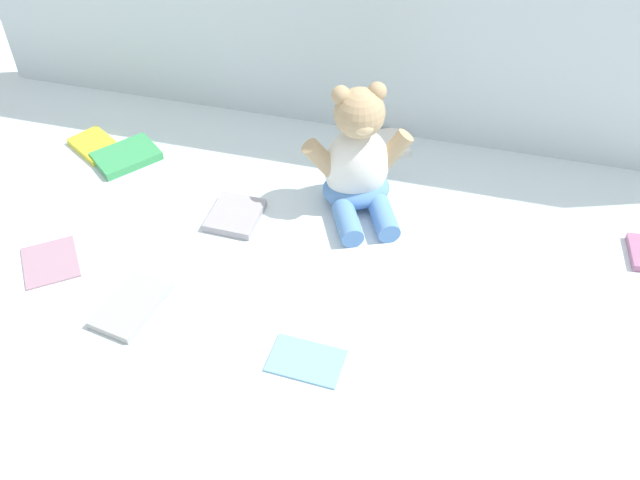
{
  "coord_description": "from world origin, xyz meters",
  "views": [
    {
      "loc": [
        0.22,
        -0.92,
        0.93
      ],
      "look_at": [
        0.01,
        -0.1,
        0.1
      ],
      "focal_mm": 39.71,
      "sensor_mm": 36.0,
      "label": 1
    }
  ],
  "objects_px": {
    "book_case_0": "(235,215)",
    "book_case_1": "(380,145)",
    "teddy_bear": "(358,163)",
    "book_case_7": "(306,360)",
    "book_case_4": "(131,305)",
    "book_case_3": "(50,261)",
    "book_case_6": "(126,156)",
    "book_case_5": "(95,146)"
  },
  "relations": [
    {
      "from": "book_case_4",
      "to": "book_case_3",
      "type": "bearing_deg",
      "value": 172.46
    },
    {
      "from": "book_case_1",
      "to": "book_case_3",
      "type": "relative_size",
      "value": 1.02
    },
    {
      "from": "book_case_1",
      "to": "book_case_4",
      "type": "bearing_deg",
      "value": -59.61
    },
    {
      "from": "book_case_3",
      "to": "book_case_6",
      "type": "xyz_separation_m",
      "value": [
        0.0,
        0.31,
        0.01
      ]
    },
    {
      "from": "book_case_3",
      "to": "book_case_6",
      "type": "height_order",
      "value": "book_case_6"
    },
    {
      "from": "book_case_3",
      "to": "book_case_4",
      "type": "height_order",
      "value": "book_case_4"
    },
    {
      "from": "book_case_1",
      "to": "book_case_6",
      "type": "height_order",
      "value": "book_case_6"
    },
    {
      "from": "teddy_bear",
      "to": "book_case_5",
      "type": "height_order",
      "value": "teddy_bear"
    },
    {
      "from": "teddy_bear",
      "to": "book_case_7",
      "type": "height_order",
      "value": "teddy_bear"
    },
    {
      "from": "book_case_4",
      "to": "book_case_7",
      "type": "xyz_separation_m",
      "value": [
        0.32,
        -0.03,
        -0.0
      ]
    },
    {
      "from": "book_case_0",
      "to": "book_case_3",
      "type": "bearing_deg",
      "value": -143.78
    },
    {
      "from": "book_case_4",
      "to": "book_case_7",
      "type": "bearing_deg",
      "value": 4.12
    },
    {
      "from": "book_case_1",
      "to": "book_case_3",
      "type": "height_order",
      "value": "book_case_1"
    },
    {
      "from": "book_case_0",
      "to": "book_case_3",
      "type": "relative_size",
      "value": 0.96
    },
    {
      "from": "teddy_bear",
      "to": "book_case_5",
      "type": "xyz_separation_m",
      "value": [
        -0.58,
        0.03,
        -0.09
      ]
    },
    {
      "from": "teddy_bear",
      "to": "book_case_6",
      "type": "relative_size",
      "value": 2.03
    },
    {
      "from": "book_case_4",
      "to": "book_case_1",
      "type": "bearing_deg",
      "value": 69.67
    },
    {
      "from": "book_case_1",
      "to": "book_case_3",
      "type": "distance_m",
      "value": 0.71
    },
    {
      "from": "book_case_7",
      "to": "book_case_1",
      "type": "bearing_deg",
      "value": -177.58
    },
    {
      "from": "book_case_1",
      "to": "book_case_5",
      "type": "bearing_deg",
      "value": -104.63
    },
    {
      "from": "book_case_0",
      "to": "book_case_1",
      "type": "distance_m",
      "value": 0.37
    },
    {
      "from": "book_case_0",
      "to": "teddy_bear",
      "type": "bearing_deg",
      "value": 28.26
    },
    {
      "from": "book_case_1",
      "to": "book_case_6",
      "type": "relative_size",
      "value": 0.88
    },
    {
      "from": "book_case_6",
      "to": "book_case_1",
      "type": "bearing_deg",
      "value": 57.75
    },
    {
      "from": "book_case_3",
      "to": "book_case_4",
      "type": "bearing_deg",
      "value": -54.01
    },
    {
      "from": "book_case_3",
      "to": "book_case_7",
      "type": "xyz_separation_m",
      "value": [
        0.51,
        -0.09,
        0.0
      ]
    },
    {
      "from": "book_case_4",
      "to": "book_case_0",
      "type": "bearing_deg",
      "value": 79.67
    },
    {
      "from": "book_case_3",
      "to": "book_case_7",
      "type": "height_order",
      "value": "book_case_7"
    },
    {
      "from": "teddy_bear",
      "to": "book_case_7",
      "type": "relative_size",
      "value": 2.19
    },
    {
      "from": "teddy_bear",
      "to": "book_case_7",
      "type": "xyz_separation_m",
      "value": [
        0.01,
        -0.4,
        -0.09
      ]
    },
    {
      "from": "teddy_bear",
      "to": "book_case_4",
      "type": "relative_size",
      "value": 1.89
    },
    {
      "from": "teddy_bear",
      "to": "book_case_4",
      "type": "height_order",
      "value": "teddy_bear"
    },
    {
      "from": "book_case_0",
      "to": "book_case_1",
      "type": "bearing_deg",
      "value": 53.6
    },
    {
      "from": "teddy_bear",
      "to": "book_case_1",
      "type": "height_order",
      "value": "teddy_bear"
    },
    {
      "from": "book_case_0",
      "to": "book_case_7",
      "type": "bearing_deg",
      "value": -51.2
    },
    {
      "from": "book_case_0",
      "to": "book_case_4",
      "type": "relative_size",
      "value": 0.77
    },
    {
      "from": "teddy_bear",
      "to": "book_case_0",
      "type": "bearing_deg",
      "value": -178.2
    },
    {
      "from": "book_case_0",
      "to": "book_case_5",
      "type": "relative_size",
      "value": 0.95
    },
    {
      "from": "book_case_4",
      "to": "book_case_7",
      "type": "distance_m",
      "value": 0.32
    },
    {
      "from": "teddy_bear",
      "to": "book_case_6",
      "type": "bearing_deg",
      "value": 154.09
    },
    {
      "from": "book_case_0",
      "to": "book_case_1",
      "type": "height_order",
      "value": "same"
    },
    {
      "from": "book_case_1",
      "to": "book_case_7",
      "type": "distance_m",
      "value": 0.58
    }
  ]
}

